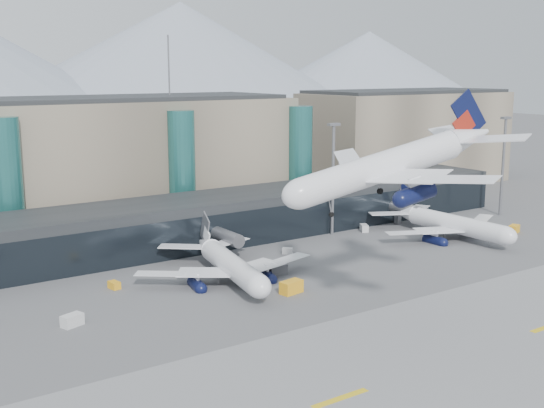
{
  "coord_description": "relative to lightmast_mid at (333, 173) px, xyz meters",
  "views": [
    {
      "loc": [
        -67.41,
        -70.8,
        37.29
      ],
      "look_at": [
        2.38,
        32.0,
        12.79
      ],
      "focal_mm": 45.0,
      "sensor_mm": 36.0,
      "label": 1
    }
  ],
  "objects": [
    {
      "name": "jet_parked_mid",
      "position": [
        -37.43,
        -15.59,
        -10.12
      ],
      "size": [
        34.65,
        35.23,
        11.36
      ],
      "rotation": [
        0.0,
        0.0,
        1.38
      ],
      "color": "white",
      "rests_on": "ground"
    },
    {
      "name": "ground",
      "position": [
        -30.0,
        -48.0,
        -14.42
      ],
      "size": [
        900.0,
        900.0,
        0.0
      ],
      "primitive_type": "plane",
      "color": "#515154",
      "rests_on": "ground"
    },
    {
      "name": "veh_a",
      "position": [
        -68.24,
        -23.11,
        -13.53
      ],
      "size": [
        3.58,
        2.74,
        1.78
      ],
      "primitive_type": "cube",
      "rotation": [
        0.0,
        0.0,
        0.34
      ],
      "color": "silver",
      "rests_on": "ground"
    },
    {
      "name": "terminal_main",
      "position": [
        -55.0,
        42.0,
        1.03
      ],
      "size": [
        130.0,
        30.0,
        31.0
      ],
      "color": "gray",
      "rests_on": "ground"
    },
    {
      "name": "veh_b",
      "position": [
        -56.55,
        -9.84,
        -13.76
      ],
      "size": [
        1.75,
        2.47,
        1.31
      ],
      "primitive_type": "cube",
      "rotation": [
        0.0,
        0.0,
        1.73
      ],
      "color": "orange",
      "rests_on": "ground"
    },
    {
      "name": "runway_markings",
      "position": [
        -30.0,
        -63.0,
        -14.37
      ],
      "size": [
        128.0,
        1.0,
        0.02
      ],
      "color": "gold",
      "rests_on": "ground"
    },
    {
      "name": "teal_towers",
      "position": [
        -44.99,
        26.01,
        -0.41
      ],
      "size": [
        116.4,
        19.4,
        46.0
      ],
      "color": "#246664",
      "rests_on": "ground"
    },
    {
      "name": "veh_d",
      "position": [
        8.09,
        -2.0,
        -13.61
      ],
      "size": [
        2.7,
        3.23,
        1.63
      ],
      "primitive_type": "cube",
      "rotation": [
        0.0,
        0.0,
        1.08
      ],
      "color": "silver",
      "rests_on": "ground"
    },
    {
      "name": "veh_c",
      "position": [
        -28.22,
        -18.87,
        -13.5
      ],
      "size": [
        3.55,
        2.28,
        1.84
      ],
      "primitive_type": "cube",
      "rotation": [
        0.0,
        0.0,
        -0.17
      ],
      "color": "#4A4A4F",
      "rests_on": "ground"
    },
    {
      "name": "lightmast_right",
      "position": [
        50.0,
        -8.0,
        0.0
      ],
      "size": [
        3.0,
        1.2,
        25.6
      ],
      "color": "slate",
      "rests_on": "ground"
    },
    {
      "name": "concourse",
      "position": [
        -30.02,
        9.73,
        -9.45
      ],
      "size": [
        170.0,
        27.0,
        10.0
      ],
      "color": "black",
      "rests_on": "ground"
    },
    {
      "name": "veh_e",
      "position": [
        36.14,
        -22.66,
        -13.52
      ],
      "size": [
        3.6,
        2.77,
        1.8
      ],
      "primitive_type": "cube",
      "rotation": [
        0.0,
        0.0,
        0.35
      ],
      "color": "orange",
      "rests_on": "ground"
    },
    {
      "name": "veh_g",
      "position": [
        -18.4,
        -8.12,
        -13.8
      ],
      "size": [
        2.39,
        2.34,
        1.23
      ],
      "primitive_type": "cube",
      "rotation": [
        0.0,
        0.0,
        -0.75
      ],
      "color": "silver",
      "rests_on": "ground"
    },
    {
      "name": "hero_jet",
      "position": [
        -28.97,
        -50.2,
        11.15
      ],
      "size": [
        36.71,
        36.76,
        11.93
      ],
      "rotation": [
        0.0,
        -0.21,
        -0.13
      ],
      "color": "white",
      "rests_on": "ground"
    },
    {
      "name": "terminal_east",
      "position": [
        65.0,
        42.0,
        1.03
      ],
      "size": [
        70.0,
        30.0,
        31.0
      ],
      "color": "gray",
      "rests_on": "ground"
    },
    {
      "name": "jet_parked_right",
      "position": [
        20.05,
        -15.51,
        -9.96
      ],
      "size": [
        36.62,
        35.46,
        11.79
      ],
      "rotation": [
        0.0,
        0.0,
        1.59
      ],
      "color": "white",
      "rests_on": "ground"
    },
    {
      "name": "lightmast_mid",
      "position": [
        0.0,
        0.0,
        0.0
      ],
      "size": [
        3.0,
        1.2,
        25.6
      ],
      "color": "slate",
      "rests_on": "ground"
    },
    {
      "name": "runway_strip",
      "position": [
        -30.0,
        -63.0,
        -14.4
      ],
      "size": [
        400.0,
        40.0,
        0.04
      ],
      "primitive_type": "cube",
      "color": "slate",
      "rests_on": "ground"
    },
    {
      "name": "veh_h",
      "position": [
        -32.53,
        -29.1,
        -13.33
      ],
      "size": [
        4.26,
        2.74,
        2.19
      ],
      "primitive_type": "cube",
      "rotation": [
        0.0,
        0.0,
        0.18
      ],
      "color": "orange",
      "rests_on": "ground"
    }
  ]
}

